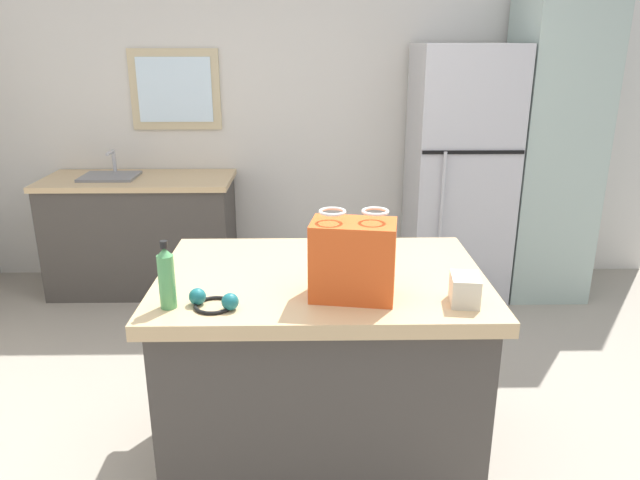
% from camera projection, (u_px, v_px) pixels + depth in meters
% --- Properties ---
extents(ground, '(6.54, 6.54, 0.00)m').
position_uv_depth(ground, '(329.00, 466.00, 2.73)').
color(ground, '#9E9384').
extents(back_wall, '(5.45, 0.13, 2.78)m').
position_uv_depth(back_wall, '(318.00, 102.00, 4.65)').
color(back_wall, silver).
rests_on(back_wall, ground).
extents(kitchen_island, '(1.37, 0.95, 0.92)m').
position_uv_depth(kitchen_island, '(321.00, 369.00, 2.66)').
color(kitchen_island, '#423D38').
rests_on(kitchen_island, ground).
extents(refrigerator, '(0.70, 0.74, 1.83)m').
position_uv_depth(refrigerator, '(458.00, 173.00, 4.41)').
color(refrigerator, '#B7B7BC').
rests_on(refrigerator, ground).
extents(tall_cabinet, '(0.58, 0.66, 2.19)m').
position_uv_depth(tall_cabinet, '(550.00, 149.00, 4.37)').
color(tall_cabinet, '#9EB2A8').
rests_on(tall_cabinet, ground).
extents(sink_counter, '(1.40, 0.63, 1.07)m').
position_uv_depth(sink_counter, '(142.00, 233.00, 4.57)').
color(sink_counter, '#423D38').
rests_on(sink_counter, ground).
extents(shopping_bag, '(0.34, 0.24, 0.35)m').
position_uv_depth(shopping_bag, '(353.00, 259.00, 2.24)').
color(shopping_bag, '#DB511E').
rests_on(shopping_bag, kitchen_island).
extents(small_box, '(0.12, 0.15, 0.11)m').
position_uv_depth(small_box, '(465.00, 290.00, 2.21)').
color(small_box, beige).
rests_on(small_box, kitchen_island).
extents(bottle, '(0.06, 0.06, 0.26)m').
position_uv_depth(bottle, '(167.00, 278.00, 2.16)').
color(bottle, '#4C9956').
rests_on(bottle, kitchen_island).
extents(ear_defenders, '(0.19, 0.19, 0.06)m').
position_uv_depth(ear_defenders, '(214.00, 301.00, 2.19)').
color(ear_defenders, black).
rests_on(ear_defenders, kitchen_island).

